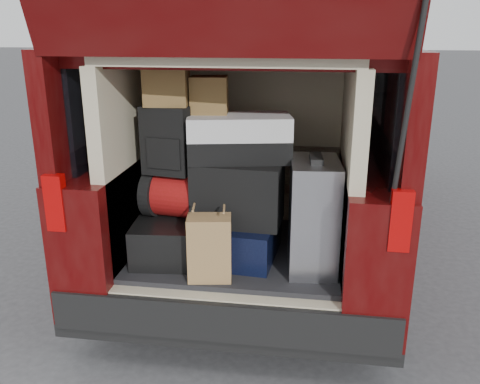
# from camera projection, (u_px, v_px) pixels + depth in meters

# --- Properties ---
(ground) EXTENTS (80.00, 80.00, 0.00)m
(ground) POSITION_uv_depth(u_px,v_px,m) (232.00, 348.00, 3.13)
(ground) COLOR #353538
(ground) RESTS_ON ground
(minivan) EXTENTS (1.90, 5.35, 2.77)m
(minivan) POSITION_uv_depth(u_px,v_px,m) (264.00, 139.00, 4.58)
(minivan) COLOR black
(minivan) RESTS_ON ground
(load_floor) EXTENTS (1.24, 1.05, 0.55)m
(load_floor) POSITION_uv_depth(u_px,v_px,m) (238.00, 286.00, 3.30)
(load_floor) COLOR black
(load_floor) RESTS_ON ground
(black_hardshell) EXTENTS (0.48, 0.63, 0.24)m
(black_hardshell) POSITION_uv_depth(u_px,v_px,m) (175.00, 234.00, 3.11)
(black_hardshell) COLOR black
(black_hardshell) RESTS_ON load_floor
(navy_hardshell) EXTENTS (0.47, 0.56, 0.23)m
(navy_hardshell) POSITION_uv_depth(u_px,v_px,m) (240.00, 238.00, 3.07)
(navy_hardshell) COLOR black
(navy_hardshell) RESTS_ON load_floor
(silver_roller) EXTENTS (0.30, 0.44, 0.63)m
(silver_roller) POSITION_uv_depth(u_px,v_px,m) (313.00, 215.00, 2.87)
(silver_roller) COLOR silver
(silver_roller) RESTS_ON load_floor
(kraft_bag) EXTENTS (0.26, 0.19, 0.37)m
(kraft_bag) POSITION_uv_depth(u_px,v_px,m) (210.00, 248.00, 2.77)
(kraft_bag) COLOR olive
(kraft_bag) RESTS_ON load_floor
(red_duffel) EXTENTS (0.46, 0.33, 0.28)m
(red_duffel) POSITION_uv_depth(u_px,v_px,m) (182.00, 194.00, 3.04)
(red_duffel) COLOR maroon
(red_duffel) RESTS_ON black_hardshell
(black_soft_case) EXTENTS (0.53, 0.33, 0.37)m
(black_soft_case) POSITION_uv_depth(u_px,v_px,m) (238.00, 193.00, 2.96)
(black_soft_case) COLOR black
(black_soft_case) RESTS_ON navy_hardshell
(backpack) EXTENTS (0.30, 0.21, 0.39)m
(backpack) POSITION_uv_depth(u_px,v_px,m) (168.00, 140.00, 2.92)
(backpack) COLOR black
(backpack) RESTS_ON red_duffel
(twotone_duffel) EXTENTS (0.63, 0.41, 0.26)m
(twotone_duffel) POSITION_uv_depth(u_px,v_px,m) (239.00, 138.00, 2.91)
(twotone_duffel) COLOR silver
(twotone_duffel) RESTS_ON black_soft_case
(grocery_sack_lower) EXTENTS (0.26, 0.22, 0.22)m
(grocery_sack_lower) POSITION_uv_depth(u_px,v_px,m) (167.00, 86.00, 2.84)
(grocery_sack_lower) COLOR brown
(grocery_sack_lower) RESTS_ON backpack
(grocery_sack_upper) EXTENTS (0.23, 0.19, 0.21)m
(grocery_sack_upper) POSITION_uv_depth(u_px,v_px,m) (209.00, 95.00, 2.90)
(grocery_sack_upper) COLOR brown
(grocery_sack_upper) RESTS_ON twotone_duffel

